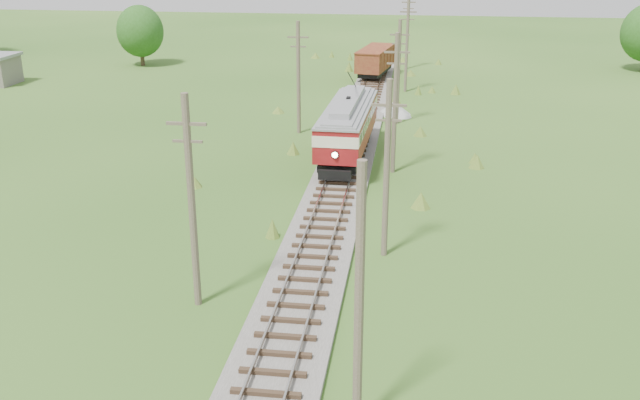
# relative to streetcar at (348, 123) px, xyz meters

# --- Properties ---
(railbed_main) EXTENTS (3.60, 96.00, 0.57)m
(railbed_main) POSITION_rel_streetcar_xyz_m (0.00, 0.68, -2.44)
(railbed_main) COLOR #605B54
(railbed_main) RESTS_ON ground
(streetcar) EXTENTS (3.25, 12.45, 5.66)m
(streetcar) POSITION_rel_streetcar_xyz_m (0.00, 0.00, 0.00)
(streetcar) COLOR black
(streetcar) RESTS_ON ground
(gondola) EXTENTS (3.97, 8.61, 2.75)m
(gondola) POSITION_rel_streetcar_xyz_m (0.00, 29.97, -0.58)
(gondola) COLOR black
(gondola) RESTS_ON ground
(gravel_pile) EXTENTS (3.06, 3.24, 1.11)m
(gravel_pile) POSITION_rel_streetcar_xyz_m (2.76, 13.74, -2.11)
(gravel_pile) COLOR gray
(gravel_pile) RESTS_ON ground
(utility_pole_r_1) EXTENTS (0.30, 0.30, 8.80)m
(utility_pole_r_1) POSITION_rel_streetcar_xyz_m (3.10, -28.32, 1.77)
(utility_pole_r_1) COLOR brown
(utility_pole_r_1) RESTS_ON ground
(utility_pole_r_2) EXTENTS (1.60, 0.30, 8.60)m
(utility_pole_r_2) POSITION_rel_streetcar_xyz_m (3.30, -15.32, 1.79)
(utility_pole_r_2) COLOR brown
(utility_pole_r_2) RESTS_ON ground
(utility_pole_r_3) EXTENTS (1.60, 0.30, 9.00)m
(utility_pole_r_3) POSITION_rel_streetcar_xyz_m (3.20, -2.32, 2.00)
(utility_pole_r_3) COLOR brown
(utility_pole_r_3) RESTS_ON ground
(utility_pole_r_4) EXTENTS (1.60, 0.30, 8.40)m
(utility_pole_r_4) POSITION_rel_streetcar_xyz_m (3.00, 10.68, 1.69)
(utility_pole_r_4) COLOR brown
(utility_pole_r_4) RESTS_ON ground
(utility_pole_r_5) EXTENTS (1.60, 0.30, 8.90)m
(utility_pole_r_5) POSITION_rel_streetcar_xyz_m (3.40, 23.68, 1.95)
(utility_pole_r_5) COLOR brown
(utility_pole_r_5) RESTS_ON ground
(utility_pole_r_6) EXTENTS (1.60, 0.30, 8.70)m
(utility_pole_r_6) POSITION_rel_streetcar_xyz_m (3.20, 36.68, 1.84)
(utility_pole_r_6) COLOR brown
(utility_pole_r_6) RESTS_ON ground
(utility_pole_l_a) EXTENTS (1.60, 0.30, 9.00)m
(utility_pole_l_a) POSITION_rel_streetcar_xyz_m (-4.20, -21.32, 2.00)
(utility_pole_l_a) COLOR brown
(utility_pole_l_a) RESTS_ON ground
(utility_pole_l_b) EXTENTS (1.60, 0.30, 8.60)m
(utility_pole_l_b) POSITION_rel_streetcar_xyz_m (-4.50, 6.68, 1.79)
(utility_pole_l_b) COLOR brown
(utility_pole_l_b) RESTS_ON ground
(tree_mid_a) EXTENTS (5.46, 5.46, 7.03)m
(tree_mid_a) POSITION_rel_streetcar_xyz_m (-28.00, 34.68, 1.39)
(tree_mid_a) COLOR #38281C
(tree_mid_a) RESTS_ON ground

